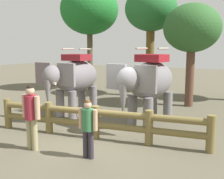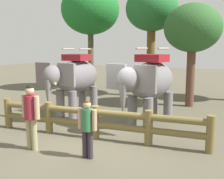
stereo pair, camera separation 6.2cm
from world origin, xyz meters
TOP-DOWN VIEW (x-y plane):
  - ground_plane at (0.00, 0.00)m, footprint 60.00×60.00m
  - log_fence at (0.00, -0.09)m, footprint 7.02×0.94m
  - elephant_near_left at (-2.26, 2.11)m, footprint 1.87×3.27m
  - elephant_center at (1.02, 2.02)m, footprint 2.02×3.39m
  - tourist_woman_in_black at (-1.16, -1.67)m, footprint 0.65×0.39m
  - tourist_man_in_blue at (0.57, -1.50)m, footprint 0.55×0.31m
  - tree_back_center at (-5.16, 8.39)m, footprint 3.77×3.77m
  - tree_far_right at (1.79, 6.02)m, footprint 2.67×2.67m
  - tree_deep_back at (-0.79, 7.74)m, footprint 2.92×2.92m

SIDE VIEW (x-z plane):
  - ground_plane at x=0.00m, z-range 0.00..0.00m
  - log_fence at x=0.00m, z-range 0.08..1.13m
  - tourist_man_in_blue at x=0.57m, z-range 0.12..1.67m
  - tourist_woman_in_black at x=-1.16m, z-range 0.14..1.98m
  - elephant_near_left at x=-2.26m, z-range 0.17..2.98m
  - elephant_center at x=1.02m, z-range 0.18..3.02m
  - tree_far_right at x=1.79m, z-range 1.24..6.12m
  - tree_deep_back at x=-0.79m, z-range 1.74..7.95m
  - tree_back_center at x=-5.16m, z-range 1.78..8.64m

